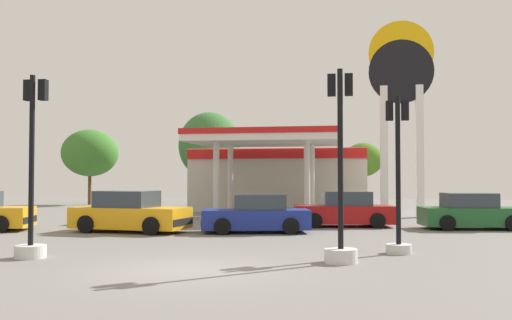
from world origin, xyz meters
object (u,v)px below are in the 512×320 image
traffic_signal_0 (341,206)px  car_4 (130,213)px  car_0 (472,213)px  traffic_signal_2 (32,202)px  traffic_signal_1 (398,194)px  tree_0 (90,153)px  tree_2 (363,160)px  station_pole_sign (401,94)px  car_2 (344,211)px  car_1 (256,215)px  tree_1 (209,146)px

traffic_signal_0 → car_4: bearing=141.8°
car_0 → traffic_signal_2: bearing=-141.0°
traffic_signal_1 → tree_0: (-22.20, 25.32, 2.46)m
tree_0 → tree_2: bearing=-0.6°
traffic_signal_0 → traffic_signal_2: traffic_signal_0 is taller
station_pole_sign → car_2: bearing=-115.1°
car_0 → car_4: 14.18m
car_4 → traffic_signal_1: (10.06, -4.62, 0.95)m
car_2 → traffic_signal_2: 13.90m
traffic_signal_2 → car_4: bearing=91.9°
tree_2 → traffic_signal_2: bearing=-108.4°
car_1 → tree_2: size_ratio=0.95×
tree_2 → traffic_signal_1: bearing=-88.7°
car_1 → traffic_signal_1: traffic_signal_1 is taller
car_2 → traffic_signal_2: (-8.12, -11.25, 0.80)m
tree_1 → tree_2: bearing=8.3°
traffic_signal_1 → tree_0: 33.77m
traffic_signal_0 → traffic_signal_1: traffic_signal_0 is taller
car_4 → tree_0: tree_0 is taller
traffic_signal_1 → station_pole_sign: bearing=84.9°
tree_1 → tree_2: (11.21, 1.63, -1.09)m
car_0 → car_1: bearing=-161.0°
car_0 → car_2: (-5.34, 0.33, 0.01)m
car_4 → traffic_signal_1: size_ratio=1.06×
station_pole_sign → traffic_signal_1: bearing=-95.1°
station_pole_sign → car_2: size_ratio=2.38×
car_2 → car_4: size_ratio=0.96×
traffic_signal_0 → traffic_signal_2: bearing=-175.9°
car_0 → car_4: car_4 is taller
station_pole_sign → tree_1: size_ratio=1.55×
tree_2 → car_4: bearing=-114.9°
traffic_signal_0 → tree_2: bearing=87.9°
car_0 → tree_0: tree_0 is taller
traffic_signal_0 → tree_2: traffic_signal_0 is taller
car_0 → car_1: (-8.70, -3.00, -0.01)m
station_pole_sign → tree_1: 15.72m
station_pole_sign → car_0: station_pole_sign is taller
car_0 → tree_2: size_ratio=0.94×
car_2 → tree_0: tree_0 is taller
traffic_signal_0 → tree_2: 27.23m
traffic_signal_1 → traffic_signal_2: size_ratio=0.91×
traffic_signal_1 → tree_1: (-11.79, 23.45, 2.84)m
car_4 → tree_1: (-1.72, 18.83, 3.79)m
traffic_signal_2 → tree_1: bearing=94.3°
car_0 → car_1: size_ratio=0.99×
station_pole_sign → car_2: station_pole_sign is taller
traffic_signal_0 → traffic_signal_2: 8.26m
car_1 → traffic_signal_1: (5.06, -5.26, 1.01)m
traffic_signal_1 → tree_0: tree_0 is taller
car_4 → tree_0: (-12.14, 20.70, 3.42)m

